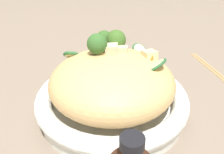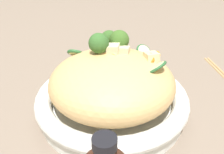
% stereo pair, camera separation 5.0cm
% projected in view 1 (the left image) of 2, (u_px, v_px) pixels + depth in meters
% --- Properties ---
extents(ground_plane, '(3.00, 3.00, 0.00)m').
position_uv_depth(ground_plane, '(112.00, 112.00, 0.54)').
color(ground_plane, '#7A695B').
extents(serving_bowl, '(0.32, 0.32, 0.06)m').
position_uv_depth(serving_bowl, '(112.00, 101.00, 0.53)').
color(serving_bowl, white).
rests_on(serving_bowl, ground_plane).
extents(noodle_heap, '(0.26, 0.26, 0.11)m').
position_uv_depth(noodle_heap, '(112.00, 82.00, 0.50)').
color(noodle_heap, tan).
rests_on(noodle_heap, serving_bowl).
extents(broccoli_florets, '(0.09, 0.13, 0.07)m').
position_uv_depth(broccoli_florets, '(106.00, 41.00, 0.52)').
color(broccoli_florets, '#97AE76').
rests_on(broccoli_florets, serving_bowl).
extents(carrot_coins, '(0.15, 0.08, 0.03)m').
position_uv_depth(carrot_coins, '(138.00, 54.00, 0.52)').
color(carrot_coins, orange).
rests_on(carrot_coins, serving_bowl).
extents(zucchini_slices, '(0.23, 0.13, 0.04)m').
position_uv_depth(zucchini_slices, '(122.00, 58.00, 0.51)').
color(zucchini_slices, beige).
rests_on(zucchini_slices, serving_bowl).
extents(chicken_chunks, '(0.11, 0.07, 0.04)m').
position_uv_depth(chicken_chunks, '(129.00, 52.00, 0.50)').
color(chicken_chunks, beige).
rests_on(chicken_chunks, serving_bowl).
extents(chopsticks_pair, '(0.15, 0.20, 0.01)m').
position_uv_depth(chopsticks_pair, '(213.00, 70.00, 0.71)').
color(chopsticks_pair, tan).
rests_on(chopsticks_pair, ground_plane).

